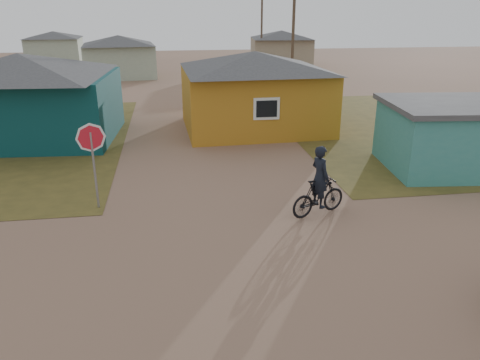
% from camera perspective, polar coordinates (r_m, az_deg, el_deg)
% --- Properties ---
extents(ground, '(120.00, 120.00, 0.00)m').
position_cam_1_polar(ground, '(11.33, 1.81, -11.51)').
color(ground, '#8A654F').
extents(grass_ne, '(20.00, 18.00, 0.00)m').
position_cam_1_polar(grass_ne, '(28.08, 26.06, 6.08)').
color(grass_ne, brown).
rests_on(grass_ne, ground).
extents(house_teal, '(8.93, 7.08, 4.00)m').
position_cam_1_polar(house_teal, '(24.24, -24.87, 9.25)').
color(house_teal, '#093336').
rests_on(house_teal, ground).
extents(house_yellow, '(7.72, 6.76, 3.90)m').
position_cam_1_polar(house_yellow, '(24.16, 1.80, 10.96)').
color(house_yellow, '#B4761B').
rests_on(house_yellow, ground).
extents(shed_turquoise, '(6.71, 4.93, 2.60)m').
position_cam_1_polar(shed_turquoise, '(20.08, 26.03, 4.89)').
color(shed_turquoise, teal).
rests_on(shed_turquoise, ground).
extents(house_pale_west, '(7.04, 6.15, 3.60)m').
position_cam_1_polar(house_pale_west, '(43.85, -14.49, 14.45)').
color(house_pale_west, '#9DAB93').
rests_on(house_pale_west, ground).
extents(house_beige_east, '(6.95, 6.05, 3.60)m').
position_cam_1_polar(house_beige_east, '(51.00, 5.03, 15.76)').
color(house_beige_east, gray).
rests_on(house_beige_east, ground).
extents(house_pale_north, '(6.28, 5.81, 3.40)m').
position_cam_1_polar(house_pale_north, '(56.94, -21.66, 14.84)').
color(house_pale_north, '#9DAB93').
rests_on(house_pale_north, ground).
extents(utility_pole_near, '(1.40, 0.20, 8.00)m').
position_cam_1_polar(utility_pole_near, '(32.57, 6.48, 17.09)').
color(utility_pole_near, '#4E3D2F').
rests_on(utility_pole_near, ground).
extents(utility_pole_far, '(1.40, 0.20, 8.00)m').
position_cam_1_polar(utility_pole_far, '(48.38, 2.66, 18.27)').
color(utility_pole_far, '#4E3D2F').
rests_on(utility_pole_far, ground).
extents(stop_sign, '(0.89, 0.10, 2.74)m').
position_cam_1_polar(stop_sign, '(14.84, -17.61, 3.84)').
color(stop_sign, gray).
rests_on(stop_sign, ground).
extents(cyclist, '(1.99, 1.21, 2.18)m').
position_cam_1_polar(cyclist, '(14.27, 9.61, -1.22)').
color(cyclist, black).
rests_on(cyclist, ground).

